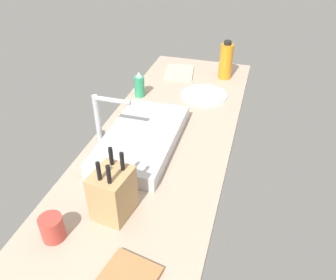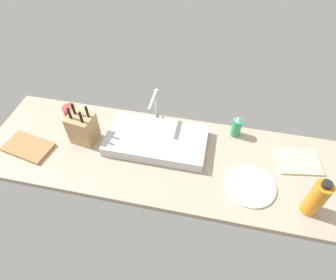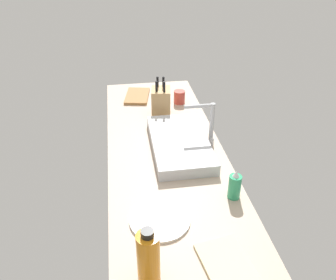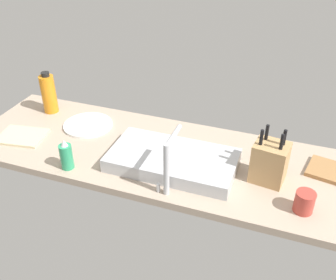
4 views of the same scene
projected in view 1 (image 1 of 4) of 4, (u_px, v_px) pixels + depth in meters
The scene contains 9 objects.
countertop_slab at pixel (161, 145), 154.61cm from camera, with size 196.62×61.83×3.50cm, color tan.
sink_basin at pixel (142, 139), 150.36cm from camera, with size 55.35×29.61×6.19cm, color #B7BABF.
faucet at pixel (102, 115), 144.52cm from camera, with size 5.50×16.82×23.64cm.
knife_block at pixel (113, 193), 114.23cm from camera, with size 15.10×13.37×24.25cm.
soap_bottle at pixel (139, 86), 185.94cm from camera, with size 5.54×5.54×14.24cm.
water_bottle at pixel (226, 61), 202.36cm from camera, with size 7.76×7.76×22.91cm.
dinner_plate at pixel (204, 95), 188.89cm from camera, with size 25.04×25.04×1.20cm, color white.
dish_towel at pixel (179, 73), 213.25cm from camera, with size 22.12×16.79×1.20cm, color beige.
coffee_mug at pixel (52, 228), 108.15cm from camera, with size 7.52×7.52×8.64cm, color #B23D33.
Camera 1 is at (-118.92, -37.80, 93.13)cm, focal length 36.54 mm.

